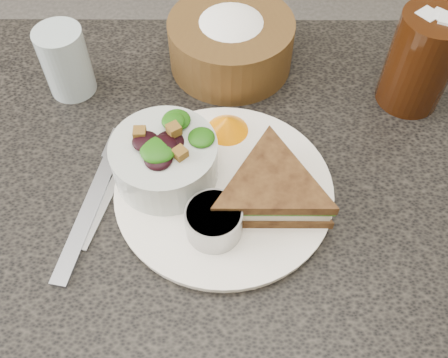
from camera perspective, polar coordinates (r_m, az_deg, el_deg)
dining_table at (r=0.97m, az=0.35°, el=-14.02°), size 1.00×0.70×0.75m
dinner_plate at (r=0.63m, az=0.00°, el=-1.29°), size 0.27×0.27×0.01m
sandwich at (r=0.60m, az=5.46°, el=-1.19°), size 0.17×0.17×0.04m
salad_bowl at (r=0.61m, az=-6.86°, el=2.80°), size 0.14×0.14×0.08m
dressing_ramekin at (r=0.57m, az=-1.17°, el=-4.89°), size 0.08×0.08×0.04m
orange_wedge at (r=0.67m, az=0.38°, el=6.30°), size 0.07×0.07×0.03m
fork at (r=0.64m, az=-15.03°, el=-3.25°), size 0.06×0.21×0.01m
knife at (r=0.65m, az=-12.67°, el=-0.99°), size 0.06×0.18×0.00m
bread_basket at (r=0.76m, az=0.80°, el=16.03°), size 0.23×0.23×0.10m
cola_glass at (r=0.74m, az=21.71°, el=12.80°), size 0.10×0.10×0.15m
water_glass at (r=0.76m, az=-17.63°, el=12.67°), size 0.08×0.08×0.10m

